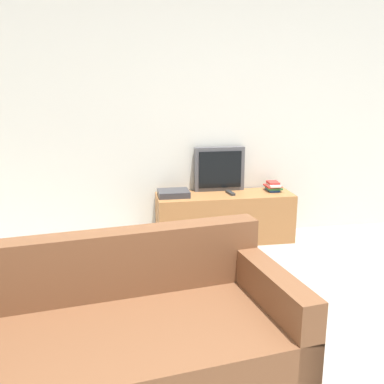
{
  "coord_description": "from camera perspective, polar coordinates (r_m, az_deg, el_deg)",
  "views": [
    {
      "loc": [
        -0.81,
        -1.62,
        1.68
      ],
      "look_at": [
        -0.14,
        2.28,
        0.67
      ],
      "focal_mm": 42.0,
      "sensor_mm": 36.0,
      "label": 1
    }
  ],
  "objects": [
    {
      "name": "wall_back",
      "position": [
        4.74,
        0.13,
        9.7
      ],
      "size": [
        9.0,
        0.06,
        2.6
      ],
      "color": "silver",
      "rests_on": "ground_plane"
    },
    {
      "name": "tv_stand",
      "position": [
        4.74,
        4.16,
        -3.24
      ],
      "size": [
        1.42,
        0.44,
        0.51
      ],
      "color": "#9E6638",
      "rests_on": "ground_plane"
    },
    {
      "name": "television",
      "position": [
        4.78,
        3.49,
        2.94
      ],
      "size": [
        0.53,
        0.09,
        0.47
      ],
      "color": "#4C4C51",
      "rests_on": "tv_stand"
    },
    {
      "name": "couch",
      "position": [
        2.57,
        -12.76,
        -19.22
      ],
      "size": [
        2.28,
        1.23,
        0.81
      ],
      "rotation": [
        0.0,
        0.0,
        0.15
      ],
      "color": "brown",
      "rests_on": "ground_plane"
    },
    {
      "name": "book_stack",
      "position": [
        4.87,
        10.26,
        0.71
      ],
      "size": [
        0.18,
        0.22,
        0.1
      ],
      "color": "#23478E",
      "rests_on": "tv_stand"
    },
    {
      "name": "remote_on_stand",
      "position": [
        4.68,
        4.89,
        -0.12
      ],
      "size": [
        0.07,
        0.17,
        0.02
      ],
      "rotation": [
        0.0,
        0.0,
        0.15
      ],
      "color": "#2D2D2D",
      "rests_on": "tv_stand"
    },
    {
      "name": "set_top_box",
      "position": [
        4.58,
        -2.36,
        -0.16
      ],
      "size": [
        0.31,
        0.26,
        0.06
      ],
      "color": "#333338",
      "rests_on": "tv_stand"
    }
  ]
}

